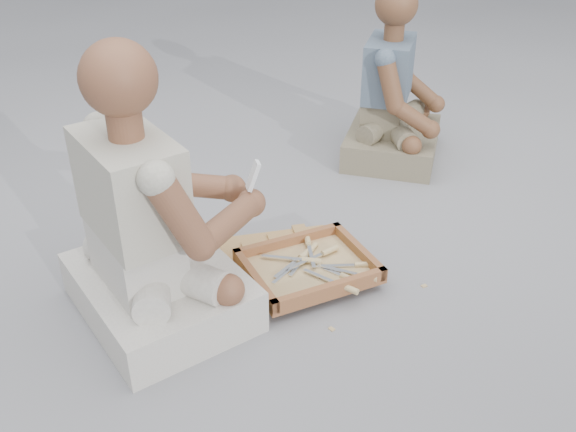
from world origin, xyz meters
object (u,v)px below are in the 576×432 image
craftsman (151,231)px  companion (393,103)px  carved_panel (269,261)px  tool_tray (308,268)px

craftsman → companion: craftsman is taller
carved_panel → tool_tray: size_ratio=1.11×
carved_panel → tool_tray: (0.08, -0.15, 0.04)m
carved_panel → craftsman: craftsman is taller
tool_tray → craftsman: 0.59m
carved_panel → tool_tray: bearing=-63.9°
craftsman → companion: size_ratio=1.12×
carved_panel → craftsman: size_ratio=0.57×
carved_panel → tool_tray: tool_tray is taller
tool_tray → companion: size_ratio=0.57×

